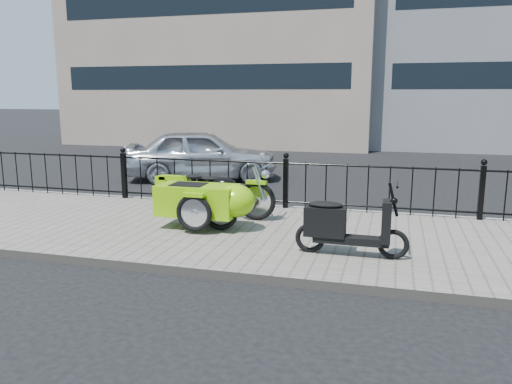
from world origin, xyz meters
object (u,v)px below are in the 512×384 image
(motorcycle_sidecar, at_px, (211,199))
(sedan_car, at_px, (202,155))
(spare_tire, at_px, (220,211))
(scooter, at_px, (343,226))

(motorcycle_sidecar, relative_size, sedan_car, 0.56)
(motorcycle_sidecar, relative_size, spare_tire, 3.59)
(motorcycle_sidecar, bearing_deg, scooter, -22.36)
(motorcycle_sidecar, bearing_deg, sedan_car, 113.15)
(motorcycle_sidecar, xyz_separation_m, scooter, (2.28, -0.94, -0.07))
(spare_tire, bearing_deg, sedan_car, 114.49)
(scooter, distance_m, spare_tire, 2.19)
(scooter, xyz_separation_m, spare_tire, (-2.06, 0.76, -0.09))
(scooter, relative_size, sedan_car, 0.38)
(scooter, bearing_deg, sedan_car, 126.66)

